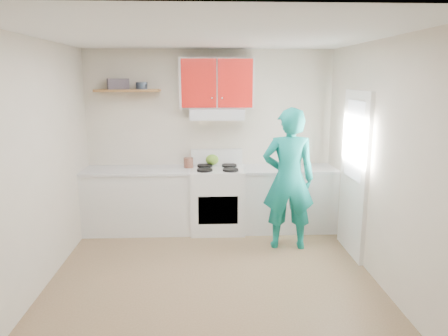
{
  "coord_description": "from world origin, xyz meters",
  "views": [
    {
      "loc": [
        -0.07,
        -4.33,
        2.19
      ],
      "look_at": [
        0.15,
        0.55,
        1.15
      ],
      "focal_mm": 33.88,
      "sensor_mm": 36.0,
      "label": 1
    }
  ],
  "objects_px": {
    "stove": "(217,200)",
    "person": "(288,179)",
    "kettle": "(212,159)",
    "tin": "(142,86)",
    "crock": "(188,163)"
  },
  "relations": [
    {
      "from": "stove",
      "to": "person",
      "type": "distance_m",
      "value": 1.21
    },
    {
      "from": "kettle",
      "to": "tin",
      "type": "bearing_deg",
      "value": -151.51
    },
    {
      "from": "kettle",
      "to": "crock",
      "type": "xyz_separation_m",
      "value": [
        -0.35,
        -0.16,
        -0.02
      ]
    },
    {
      "from": "stove",
      "to": "person",
      "type": "bearing_deg",
      "value": -36.92
    },
    {
      "from": "tin",
      "to": "crock",
      "type": "relative_size",
      "value": 0.98
    },
    {
      "from": "stove",
      "to": "crock",
      "type": "height_order",
      "value": "crock"
    },
    {
      "from": "kettle",
      "to": "crock",
      "type": "height_order",
      "value": "kettle"
    },
    {
      "from": "tin",
      "to": "person",
      "type": "xyz_separation_m",
      "value": [
        1.94,
        -0.82,
        -1.17
      ]
    },
    {
      "from": "tin",
      "to": "person",
      "type": "bearing_deg",
      "value": -22.91
    },
    {
      "from": "crock",
      "to": "person",
      "type": "bearing_deg",
      "value": -30.61
    },
    {
      "from": "kettle",
      "to": "person",
      "type": "distance_m",
      "value": 1.35
    },
    {
      "from": "crock",
      "to": "tin",
      "type": "bearing_deg",
      "value": 175.84
    },
    {
      "from": "kettle",
      "to": "stove",
      "type": "bearing_deg",
      "value": -53.56
    },
    {
      "from": "kettle",
      "to": "person",
      "type": "bearing_deg",
      "value": -22.31
    },
    {
      "from": "tin",
      "to": "person",
      "type": "relative_size",
      "value": 0.09
    }
  ]
}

